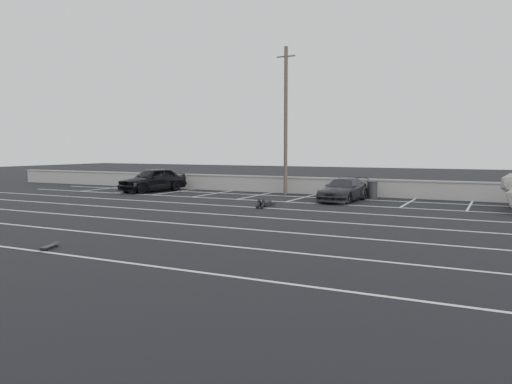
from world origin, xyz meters
The scene contains 9 objects.
ground centered at (0.00, 0.00, 0.00)m, with size 120.00×120.00×0.00m, color black.
seawall centered at (0.00, 14.00, 0.55)m, with size 50.00×0.45×1.06m.
stall_lines centered at (-0.08, 4.41, 0.00)m, with size 36.00×20.05×0.01m.
car_left centered at (-9.41, 10.93, 0.81)m, with size 1.90×4.73×1.61m, color black.
car_right centered at (3.66, 10.77, 0.63)m, with size 1.77×4.35×1.26m, color #26252C.
utility_pole centered at (-0.80, 13.20, 4.62)m, with size 1.22×0.24×9.12m.
trash_bin centered at (4.73, 12.92, 0.50)m, with size 0.86×0.86×0.98m.
person centered at (0.89, 6.73, 0.23)m, with size 1.26×2.39×0.45m, color black, non-canonical shape.
skateboard centered at (-0.14, -5.63, 0.07)m, with size 0.45×0.80×0.09m.
Camera 1 is at (11.44, -15.59, 2.87)m, focal length 35.00 mm.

